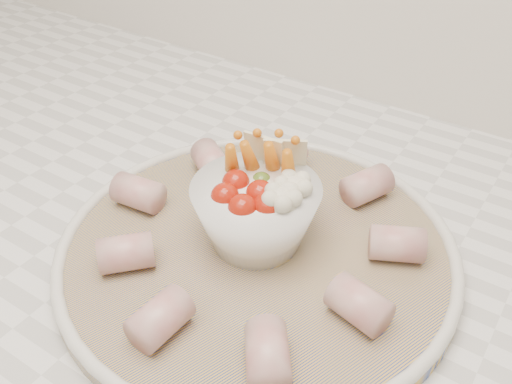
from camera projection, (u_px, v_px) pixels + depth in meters
The scene contains 3 objects.
serving_platter at pixel (257, 249), 0.54m from camera, with size 0.48×0.48×0.02m.
veggie_bowl at pixel (257, 209), 0.52m from camera, with size 0.12×0.12×0.10m.
cured_meat_rolls at pixel (257, 233), 0.53m from camera, with size 0.31×0.31×0.03m.
Camera 1 is at (0.23, 1.06, 1.30)m, focal length 40.00 mm.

